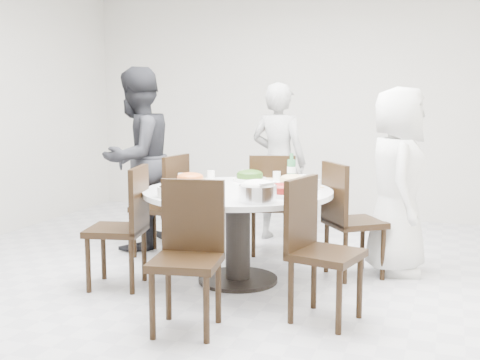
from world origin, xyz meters
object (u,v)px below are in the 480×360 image
(chair_se, at_px, (326,251))
(chair_sw, at_px, (116,227))
(rice_bowl, at_px, (258,193))
(soup_bowl, at_px, (174,192))
(beverage_bottle, at_px, (291,168))
(chair_nw, at_px, (159,205))
(diner_middle, at_px, (279,162))
(chair_s, at_px, (186,258))
(chair_ne, at_px, (355,220))
(chair_n, at_px, (272,204))
(diner_right, at_px, (397,181))
(dining_table, at_px, (238,236))
(diner_left, at_px, (137,159))

(chair_se, bearing_deg, chair_sw, 97.68)
(chair_se, bearing_deg, rice_bowl, 87.40)
(soup_bowl, xyz_separation_m, beverage_bottle, (0.63, 1.01, 0.09))
(chair_nw, relative_size, diner_middle, 0.59)
(beverage_bottle, bearing_deg, chair_s, -99.33)
(chair_ne, distance_m, soup_bowl, 1.54)
(chair_ne, bearing_deg, chair_se, 141.95)
(rice_bowl, bearing_deg, chair_n, 102.26)
(chair_n, height_order, chair_s, same)
(chair_nw, relative_size, diner_right, 0.61)
(chair_s, relative_size, diner_right, 0.61)
(dining_table, height_order, diner_middle, diner_middle)
(chair_se, xyz_separation_m, beverage_bottle, (-0.54, 1.15, 0.40))
(chair_se, distance_m, soup_bowl, 1.21)
(diner_left, bearing_deg, rice_bowl, 63.99)
(chair_n, relative_size, diner_right, 0.61)
(chair_s, height_order, diner_right, diner_right)
(chair_se, bearing_deg, chair_ne, 12.50)
(chair_n, xyz_separation_m, diner_middle, (-0.08, 0.53, 0.34))
(chair_sw, bearing_deg, diner_left, -171.39)
(beverage_bottle, bearing_deg, diner_right, 9.27)
(diner_left, xyz_separation_m, soup_bowl, (0.96, -1.19, -0.09))
(rice_bowl, bearing_deg, chair_se, -16.53)
(soup_bowl, bearing_deg, diner_left, 128.89)
(diner_right, bearing_deg, chair_ne, 115.57)
(chair_n, xyz_separation_m, chair_nw, (-0.96, -0.44, 0.00))
(chair_nw, bearing_deg, diner_right, 100.10)
(chair_n, xyz_separation_m, chair_sw, (-0.85, -1.39, 0.00))
(chair_se, xyz_separation_m, diner_middle, (-0.91, 2.10, 0.34))
(rice_bowl, xyz_separation_m, soup_bowl, (-0.64, -0.01, -0.02))
(chair_ne, bearing_deg, chair_nw, 51.36)
(soup_bowl, distance_m, beverage_bottle, 1.19)
(chair_se, relative_size, soup_bowl, 3.78)
(chair_nw, relative_size, beverage_bottle, 3.78)
(dining_table, distance_m, chair_n, 0.96)
(chair_n, height_order, rice_bowl, chair_n)
(dining_table, relative_size, diner_right, 0.96)
(chair_n, distance_m, diner_left, 1.38)
(chair_ne, bearing_deg, soup_bowl, 91.26)
(chair_nw, bearing_deg, chair_ne, 93.86)
(chair_nw, height_order, soup_bowl, chair_nw)
(chair_n, distance_m, chair_nw, 1.06)
(dining_table, distance_m, chair_sw, 0.96)
(chair_nw, distance_m, chair_se, 2.13)
(diner_right, relative_size, soup_bowl, 6.22)
(diner_left, relative_size, rice_bowl, 6.51)
(diner_right, distance_m, diner_left, 2.47)
(dining_table, distance_m, rice_bowl, 0.71)
(chair_nw, relative_size, chair_sw, 1.00)
(diner_middle, height_order, soup_bowl, diner_middle)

